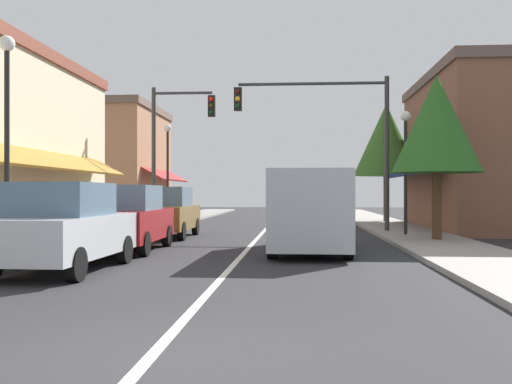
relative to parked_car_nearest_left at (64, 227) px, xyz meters
name	(u,v)px	position (x,y,z in m)	size (l,w,h in m)	color
ground_plane	(263,232)	(3.25, 11.99, -0.88)	(80.00, 80.00, 0.00)	#28282B
sidewalk_left	(128,230)	(-2.25, 11.99, -0.82)	(2.60, 56.00, 0.12)	gray
sidewalk_right	(403,231)	(8.75, 11.99, -0.82)	(2.60, 56.00, 0.12)	gray
lane_center_stripe	(263,232)	(3.25, 11.99, -0.88)	(0.14, 52.00, 0.01)	silver
storefront_right_block	(480,152)	(12.32, 13.99, 2.40)	(5.87, 10.20, 6.55)	brown
storefront_far_left	(109,163)	(-6.31, 21.99, 2.41)	(6.84, 8.20, 6.56)	#9E6B4C
parked_car_nearest_left	(64,227)	(0.00, 0.00, 0.00)	(1.85, 4.13, 1.77)	#B7BABF
parked_car_second_left	(127,218)	(0.07, 4.09, 0.00)	(1.84, 4.13, 1.77)	maroon
parked_car_third_left	(167,212)	(0.05, 8.87, 0.00)	(1.81, 4.11, 1.77)	brown
van_in_lane	(310,209)	(4.96, 4.07, 0.27)	(2.06, 5.21, 2.12)	#B2B7BC
traffic_signal_mast_arm	(334,125)	(6.02, 11.39, 3.29)	(5.97, 0.50, 6.05)	#333333
traffic_signal_left_corner	(173,137)	(-0.71, 13.36, 3.09)	(2.78, 0.50, 6.09)	#333333
street_lamp_left_near	(7,111)	(-1.95, 1.49, 2.55)	(0.36, 0.36, 5.14)	black
street_lamp_right_mid	(406,151)	(8.38, 9.34, 2.13)	(0.36, 0.36, 4.42)	black
street_lamp_left_far	(168,157)	(-1.82, 17.33, 2.45)	(0.36, 0.36, 4.96)	black
tree_right_near	(437,124)	(8.96, 7.24, 2.82)	(2.78, 2.78, 5.25)	#4C331E
tree_right_far	(386,140)	(9.19, 19.30, 3.42)	(3.40, 3.40, 6.19)	#4C331E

